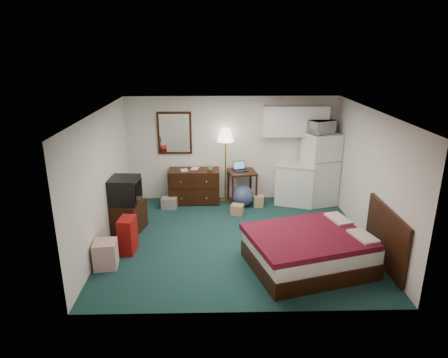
{
  "coord_description": "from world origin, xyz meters",
  "views": [
    {
      "loc": [
        -0.41,
        -7.02,
        3.62
      ],
      "look_at": [
        -0.23,
        0.41,
        1.11
      ],
      "focal_mm": 32.0,
      "sensor_mm": 36.0,
      "label": 1
    }
  ],
  "objects_px": {
    "dresser": "(194,186)",
    "desk": "(242,187)",
    "bed": "(309,251)",
    "fridge": "(320,169)",
    "suitcase": "(128,235)",
    "tv_stand": "(127,216)",
    "floor_lamp": "(225,166)",
    "kitchen_counter": "(296,184)"
  },
  "relations": [
    {
      "from": "floor_lamp",
      "to": "fridge",
      "type": "height_order",
      "value": "floor_lamp"
    },
    {
      "from": "floor_lamp",
      "to": "kitchen_counter",
      "type": "height_order",
      "value": "floor_lamp"
    },
    {
      "from": "kitchen_counter",
      "to": "fridge",
      "type": "relative_size",
      "value": 0.56
    },
    {
      "from": "desk",
      "to": "floor_lamp",
      "type": "bearing_deg",
      "value": 153.87
    },
    {
      "from": "floor_lamp",
      "to": "kitchen_counter",
      "type": "relative_size",
      "value": 1.86
    },
    {
      "from": "fridge",
      "to": "suitcase",
      "type": "bearing_deg",
      "value": -165.82
    },
    {
      "from": "fridge",
      "to": "kitchen_counter",
      "type": "bearing_deg",
      "value": 164.04
    },
    {
      "from": "fridge",
      "to": "tv_stand",
      "type": "xyz_separation_m",
      "value": [
        -4.26,
        -1.42,
        -0.55
      ]
    },
    {
      "from": "suitcase",
      "to": "fridge",
      "type": "bearing_deg",
      "value": 35.58
    },
    {
      "from": "dresser",
      "to": "bed",
      "type": "xyz_separation_m",
      "value": [
        2.08,
        -3.03,
        -0.1
      ]
    },
    {
      "from": "fridge",
      "to": "bed",
      "type": "distance_m",
      "value": 3.1
    },
    {
      "from": "desk",
      "to": "bed",
      "type": "bearing_deg",
      "value": -81.47
    },
    {
      "from": "dresser",
      "to": "fridge",
      "type": "bearing_deg",
      "value": -2.34
    },
    {
      "from": "tv_stand",
      "to": "dresser",
      "type": "bearing_deg",
      "value": 62.78
    },
    {
      "from": "kitchen_counter",
      "to": "bed",
      "type": "height_order",
      "value": "kitchen_counter"
    },
    {
      "from": "tv_stand",
      "to": "suitcase",
      "type": "relative_size",
      "value": 1.0
    },
    {
      "from": "dresser",
      "to": "tv_stand",
      "type": "xyz_separation_m",
      "value": [
        -1.3,
        -1.52,
        -0.1
      ]
    },
    {
      "from": "desk",
      "to": "fridge",
      "type": "relative_size",
      "value": 0.46
    },
    {
      "from": "dresser",
      "to": "bed",
      "type": "relative_size",
      "value": 0.63
    },
    {
      "from": "floor_lamp",
      "to": "tv_stand",
      "type": "relative_size",
      "value": 2.68
    },
    {
      "from": "desk",
      "to": "tv_stand",
      "type": "relative_size",
      "value": 1.18
    },
    {
      "from": "dresser",
      "to": "desk",
      "type": "height_order",
      "value": "dresser"
    },
    {
      "from": "floor_lamp",
      "to": "bed",
      "type": "bearing_deg",
      "value": -66.71
    },
    {
      "from": "bed",
      "to": "desk",
      "type": "bearing_deg",
      "value": 91.55
    },
    {
      "from": "floor_lamp",
      "to": "dresser",
      "type": "bearing_deg",
      "value": -174.66
    },
    {
      "from": "bed",
      "to": "fridge",
      "type": "bearing_deg",
      "value": 57.27
    },
    {
      "from": "bed",
      "to": "tv_stand",
      "type": "height_order",
      "value": "bed"
    },
    {
      "from": "desk",
      "to": "tv_stand",
      "type": "xyz_separation_m",
      "value": [
        -2.44,
        -1.47,
        -0.09
      ]
    },
    {
      "from": "floor_lamp",
      "to": "tv_stand",
      "type": "bearing_deg",
      "value": -142.11
    },
    {
      "from": "fridge",
      "to": "bed",
      "type": "xyz_separation_m",
      "value": [
        -0.88,
        -2.93,
        -0.55
      ]
    },
    {
      "from": "desk",
      "to": "suitcase",
      "type": "height_order",
      "value": "desk"
    },
    {
      "from": "dresser",
      "to": "desk",
      "type": "xyz_separation_m",
      "value": [
        1.14,
        -0.05,
        -0.01
      ]
    },
    {
      "from": "bed",
      "to": "suitcase",
      "type": "distance_m",
      "value": 3.24
    },
    {
      "from": "dresser",
      "to": "bed",
      "type": "distance_m",
      "value": 3.68
    },
    {
      "from": "fridge",
      "to": "suitcase",
      "type": "distance_m",
      "value": 4.7
    },
    {
      "from": "bed",
      "to": "suitcase",
      "type": "height_order",
      "value": "suitcase"
    },
    {
      "from": "floor_lamp",
      "to": "bed",
      "type": "distance_m",
      "value": 3.42
    },
    {
      "from": "floor_lamp",
      "to": "bed",
      "type": "xyz_separation_m",
      "value": [
        1.33,
        -3.1,
        -0.59
      ]
    },
    {
      "from": "dresser",
      "to": "suitcase",
      "type": "height_order",
      "value": "dresser"
    },
    {
      "from": "floor_lamp",
      "to": "desk",
      "type": "distance_m",
      "value": 0.64
    },
    {
      "from": "dresser",
      "to": "bed",
      "type": "height_order",
      "value": "dresser"
    },
    {
      "from": "floor_lamp",
      "to": "bed",
      "type": "relative_size",
      "value": 0.93
    }
  ]
}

